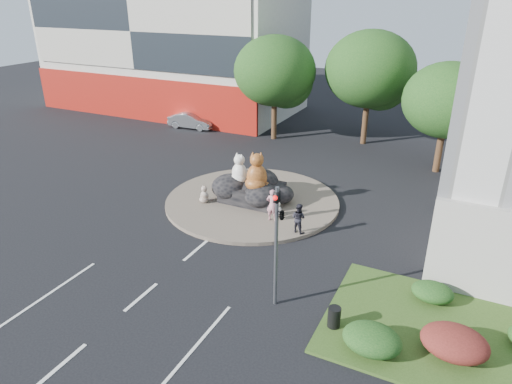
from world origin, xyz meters
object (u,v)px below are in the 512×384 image
cat_tabby (257,171)px  kitten_calico (204,194)px  cat_white (239,168)px  pedestrian_dark (298,218)px  parked_car (191,121)px  pedestrian_pink (272,205)px  litter_bin (334,317)px  kitten_white (278,208)px

cat_tabby → kitten_calico: (-2.78, -1.11, -1.49)m
cat_white → pedestrian_dark: cat_white is taller
pedestrian_dark → parked_car: (-15.69, 14.10, -0.29)m
pedestrian_pink → parked_car: size_ratio=0.42×
pedestrian_pink → cat_tabby: bearing=-47.4°
pedestrian_pink → pedestrian_dark: pedestrian_pink is taller
cat_tabby → litter_bin: size_ratio=2.77×
kitten_white → pedestrian_dark: 2.13m
cat_tabby → litter_bin: bearing=-70.3°
pedestrian_pink → litter_bin: (5.38, -6.50, -0.56)m
kitten_white → pedestrian_dark: (1.66, -1.28, 0.37)m
pedestrian_pink → parked_car: (-14.01, 13.52, -0.39)m
kitten_white → pedestrian_dark: pedestrian_dark is taller
cat_white → litter_bin: (8.28, -8.32, -1.49)m
cat_tabby → kitten_white: (1.65, -0.79, -1.60)m
parked_car → pedestrian_dark: bearing=-136.3°
pedestrian_pink → parked_car: pedestrian_pink is taller
cat_tabby → cat_white: bearing=143.5°
pedestrian_dark → parked_car: 21.10m
cat_tabby → pedestrian_dark: 4.09m
cat_white → kitten_white: 3.43m
parked_car → cat_tabby: bearing=-138.5°
cat_tabby → litter_bin: (7.01, -7.98, -1.68)m
kitten_white → kitten_calico: bearing=176.5°
litter_bin → pedestrian_dark: bearing=122.0°
pedestrian_pink → parked_car: 19.47m
pedestrian_pink → parked_car: bearing=-49.1°
pedestrian_dark → litter_bin: bearing=135.4°
kitten_white → pedestrian_pink: 0.84m
cat_tabby → parked_car: bearing=114.3°
cat_white → kitten_calico: size_ratio=1.77×
kitten_white → pedestrian_pink: size_ratio=0.46×
kitten_calico → parked_car: bearing=153.6°
pedestrian_pink → cat_white: bearing=-37.2°
cat_tabby → pedestrian_dark: size_ratio=1.43×
litter_bin → kitten_calico: bearing=145.0°
kitten_white → pedestrian_dark: size_ratio=0.52×
kitten_calico → litter_bin: 11.96m
kitten_white → litter_bin: bearing=-60.9°
cat_tabby → parked_car: (-12.38, 12.04, -1.52)m
kitten_calico → pedestrian_pink: size_ratio=0.59×
cat_white → kitten_calico: 2.47m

